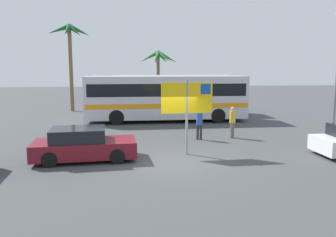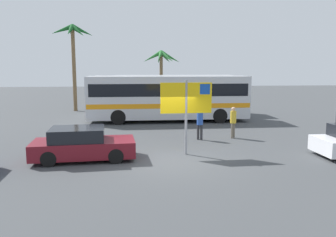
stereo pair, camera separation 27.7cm
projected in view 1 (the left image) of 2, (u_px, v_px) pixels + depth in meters
ground at (171, 162)px, 13.47m from camera, size 120.00×120.00×0.00m
bus_front_coach at (166, 96)px, 23.68m from camera, size 11.11×2.63×3.17m
bus_rear_coach at (164, 93)px, 27.17m from camera, size 11.11×2.63×3.17m
ferry_sign at (188, 101)px, 14.31m from camera, size 2.20×0.13×3.20m
car_maroon at (83, 145)px, 13.62m from camera, size 4.18×2.11×1.32m
pedestrian_crossing_lot at (199, 121)px, 17.55m from camera, size 0.32×0.32×1.64m
pedestrian_near_sign at (232, 120)px, 18.00m from camera, size 0.32×0.32×1.68m
palm_tree_seaside at (158, 61)px, 33.24m from camera, size 3.88×4.01×5.50m
palm_tree_inland at (70, 39)px, 28.84m from camera, size 3.63×3.62×7.49m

